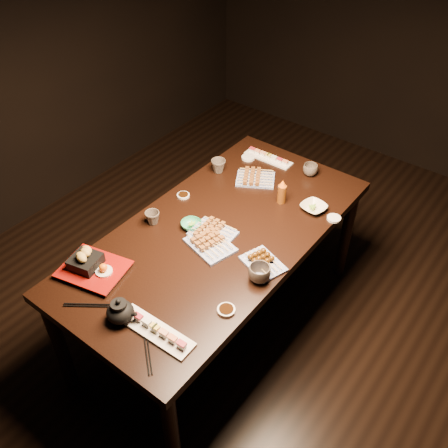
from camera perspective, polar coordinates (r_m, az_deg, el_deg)
The scene contains 23 objects.
ground at distance 3.09m, azimuth 1.60°, elevation -13.33°, with size 5.00×5.00×0.00m, color black.
dining_table at distance 2.90m, azimuth -0.61°, elevation -6.44°, with size 0.90×1.80×0.75m, color black.
sushi_platter_near at distance 2.20m, azimuth -7.86°, elevation -11.79°, with size 0.37×0.10×0.05m, color white, non-canonical shape.
sushi_platter_far at distance 3.20m, azimuth 5.10°, elevation 7.70°, with size 0.32×0.09×0.04m, color white, non-canonical shape.
yakitori_plate_center at distance 2.61m, azimuth -1.29°, elevation -0.76°, with size 0.23×0.17×0.06m, color #828EB6, non-canonical shape.
yakitori_plate_right at distance 2.54m, azimuth -1.59°, elevation -2.05°, with size 0.24×0.18×0.06m, color #828EB6, non-canonical shape.
yakitori_plate_left at distance 3.00m, azimuth 3.62°, elevation 5.47°, with size 0.23×0.16×0.06m, color #828EB6, non-canonical shape.
tsukune_plate at distance 2.45m, azimuth 4.51°, elevation -4.23°, with size 0.21×0.15×0.05m, color #828EB6, non-canonical shape.
edamame_bowl_green at distance 2.66m, azimuth -3.77°, elevation -0.09°, with size 0.11×0.11×0.03m, color #349F6B.
edamame_bowl_cream at distance 2.82m, azimuth 10.20°, elevation 1.87°, with size 0.14×0.14×0.03m, color beige.
tempura_tray at distance 2.47m, azimuth -14.81°, elevation -4.39°, with size 0.31×0.25×0.11m, color black, non-canonical shape.
teacup_near_left at distance 2.70m, azimuth -8.17°, elevation 0.71°, with size 0.08×0.08×0.07m, color #4A4139.
teacup_mid_right at distance 2.37m, azimuth 4.06°, elevation -5.65°, with size 0.11×0.11×0.08m, color #4A4139.
teacup_far_left at distance 3.06m, azimuth -0.64°, elevation 6.64°, with size 0.09×0.09×0.08m, color #4A4139.
teacup_far_right at distance 3.08m, azimuth 9.84°, elevation 6.12°, with size 0.09×0.09×0.07m, color #4A4139.
teapot at distance 2.24m, azimuth -11.83°, elevation -9.58°, with size 0.14×0.14×0.12m, color black, non-canonical shape.
condiment_bottle at distance 2.81m, azimuth 6.64°, elevation 3.73°, with size 0.05×0.05×0.15m, color brown.
sauce_dish_west at distance 2.89m, azimuth -4.68°, elevation 3.27°, with size 0.07×0.07×0.01m, color white.
sauce_dish_east at distance 2.78m, azimuth 12.44°, elevation 0.64°, with size 0.08×0.08×0.01m, color white.
sauce_dish_se at distance 2.26m, azimuth 0.26°, elevation -9.81°, with size 0.08×0.08×0.01m, color white.
sauce_dish_nw at distance 3.20m, azimuth 2.77°, elevation 7.58°, with size 0.08×0.08×0.01m, color white.
chopsticks_near at distance 2.36m, azimuth -15.22°, elevation -8.95°, with size 0.23×0.02×0.01m, color black, non-canonical shape.
chopsticks_se at distance 2.15m, azimuth -8.72°, elevation -14.30°, with size 0.22×0.02×0.01m, color black, non-canonical shape.
Camera 1 is at (1.04, -1.49, 2.50)m, focal length 40.00 mm.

